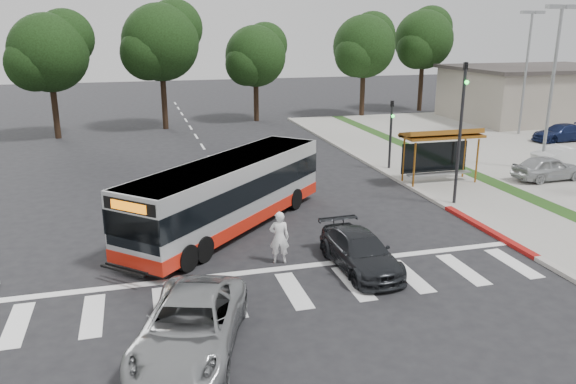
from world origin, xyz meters
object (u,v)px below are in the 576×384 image
object	(u,v)px
transit_bus	(229,195)
silver_suv_south	(190,326)
pedestrian	(279,237)
dark_sedan	(360,252)

from	to	relation	value
transit_bus	silver_suv_south	xyz separation A→B (m)	(-2.50, -8.76, -0.71)
pedestrian	silver_suv_south	distance (m)	6.02
transit_bus	pedestrian	xyz separation A→B (m)	(1.07, -3.92, -0.48)
pedestrian	silver_suv_south	world-z (taller)	pedestrian
dark_sedan	silver_suv_south	distance (m)	7.09
silver_suv_south	transit_bus	bearing A→B (deg)	92.38
transit_bus	silver_suv_south	size ratio (longest dim) A/B	2.15
transit_bus	silver_suv_south	bearing A→B (deg)	-61.83
pedestrian	dark_sedan	xyz separation A→B (m)	(2.52, -1.21, -0.32)
dark_sedan	silver_suv_south	size ratio (longest dim) A/B	0.83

